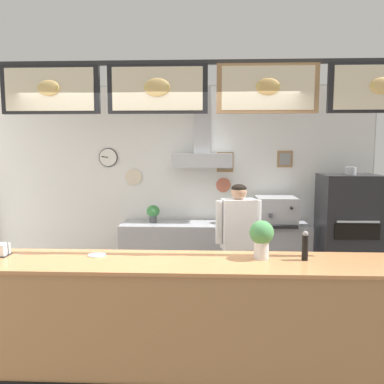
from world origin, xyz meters
name	(u,v)px	position (x,y,z in m)	size (l,w,h in m)	color
ground_plane	(161,355)	(0.00, 0.00, 0.00)	(6.90, 6.90, 0.00)	#514C47
back_wall_assembly	(179,179)	(0.02, 2.17, 1.55)	(5.75, 2.47, 2.92)	#9E9E99
service_counter	(156,318)	(0.00, -0.31, 0.52)	(4.39, 0.69, 1.04)	#B77F4C
back_prep_counter	(214,256)	(0.54, 1.91, 0.46)	(2.66, 0.57, 0.94)	#A3A5AD
pizza_oven	(348,236)	(2.32, 1.63, 0.83)	(0.75, 0.66, 1.76)	#232326
shop_worker	(238,248)	(0.80, 0.80, 0.87)	(0.52, 0.29, 1.60)	#232328
espresso_machine	(276,211)	(1.40, 1.88, 1.13)	(0.55, 0.55, 0.39)	#B7BABF
potted_thyme	(153,212)	(-0.34, 1.95, 1.08)	(0.19, 0.19, 0.25)	#4C4C51
potted_oregano	(227,213)	(0.72, 1.94, 1.09)	(0.21, 0.21, 0.26)	beige
basil_vase	(262,237)	(0.92, -0.21, 1.23)	(0.21, 0.21, 0.34)	silver
pepper_grinder	(305,246)	(1.29, -0.24, 1.17)	(0.05, 0.05, 0.26)	black
condiment_plate	(97,255)	(-0.55, -0.17, 1.05)	(0.16, 0.16, 0.01)	white
napkin_holder	(0,250)	(-1.42, -0.22, 1.09)	(0.15, 0.14, 0.13)	#262628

